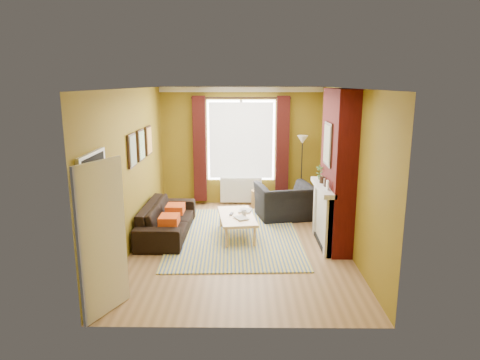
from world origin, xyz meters
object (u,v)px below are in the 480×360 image
at_px(floor_lamp, 302,151).
at_px(armchair, 284,202).
at_px(coffee_table, 237,218).
at_px(sofa, 167,219).
at_px(wicker_stool, 258,199).

bearing_deg(floor_lamp, armchair, -118.63).
bearing_deg(coffee_table, sofa, 167.35).
height_order(wicker_stool, floor_lamp, floor_lamp).
relative_size(armchair, floor_lamp, 0.68).
height_order(sofa, coffee_table, sofa).
height_order(sofa, wicker_stool, sofa).
xyz_separation_m(sofa, wicker_stool, (1.83, 1.89, -0.11)).
bearing_deg(armchair, floor_lamp, -130.92).
bearing_deg(sofa, coffee_table, -93.74).
distance_m(sofa, wicker_stool, 2.63).
relative_size(coffee_table, floor_lamp, 0.79).
bearing_deg(armchair, wicker_stool, -69.77).
distance_m(sofa, armchair, 2.59).
bearing_deg(wicker_stool, coffee_table, -103.30).
height_order(armchair, floor_lamp, floor_lamp).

